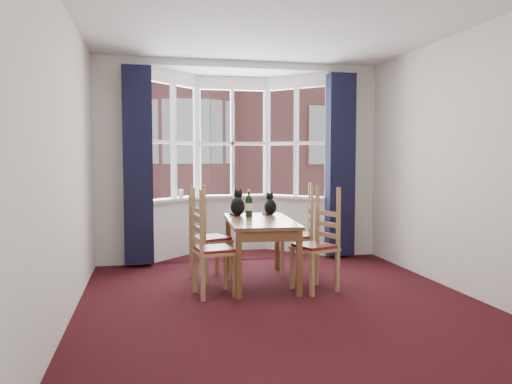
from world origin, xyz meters
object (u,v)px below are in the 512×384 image
object	(u,v)px
chair_left_far	(204,240)
cat_right	(270,206)
chair_right_near	(321,247)
chair_left_near	(206,252)
wine_bottle	(249,205)
chair_right_far	(303,237)
candle_tall	(181,194)
dining_table	(260,227)
cat_left	(238,205)

from	to	relation	value
chair_left_far	cat_right	xyz separation A→B (m)	(0.85, 0.18, 0.38)
chair_left_far	chair_right_near	bearing A→B (deg)	-30.91
cat_right	chair_left_near	bearing A→B (deg)	-135.78
wine_bottle	chair_right_far	bearing A→B (deg)	-0.59
candle_tall	chair_left_far	bearing A→B (deg)	-82.80
dining_table	chair_right_far	distance (m)	0.69
wine_bottle	candle_tall	xyz separation A→B (m)	(-0.72, 1.43, 0.05)
chair_left_far	chair_right_far	bearing A→B (deg)	-0.71
chair_right_near	chair_right_far	xyz separation A→B (m)	(0.02, 0.71, 0.00)
candle_tall	chair_left_near	bearing A→B (deg)	-86.89
cat_right	candle_tall	bearing A→B (deg)	129.63
chair_left_far	wine_bottle	distance (m)	0.68
chair_left_far	candle_tall	bearing A→B (deg)	97.20
cat_left	wine_bottle	bearing A→B (deg)	-61.02
chair_right_near	candle_tall	bearing A→B (deg)	122.89
chair_left_far	chair_right_far	distance (m)	1.23
chair_left_far	cat_left	xyz separation A→B (m)	(0.44, 0.18, 0.40)
dining_table	chair_left_far	distance (m)	0.70
dining_table	chair_left_far	world-z (taller)	chair_left_far
chair_right_far	wine_bottle	distance (m)	0.80
chair_left_near	chair_right_near	world-z (taller)	same
chair_left_far	cat_left	world-z (taller)	cat_left
cat_right	wine_bottle	world-z (taller)	wine_bottle
chair_right_far	candle_tall	bearing A→B (deg)	134.45
cat_left	candle_tall	world-z (taller)	cat_left
wine_bottle	candle_tall	bearing A→B (deg)	116.75
chair_right_far	cat_right	xyz separation A→B (m)	(-0.38, 0.19, 0.38)
candle_tall	chair_right_far	bearing A→B (deg)	-45.55
chair_right_near	chair_right_far	bearing A→B (deg)	88.15
cat_right	candle_tall	distance (m)	1.62
dining_table	chair_left_far	xyz separation A→B (m)	(-0.62, 0.28, -0.17)
chair_right_near	cat_left	distance (m)	1.25
cat_left	cat_right	size ratio (longest dim) A/B	1.16
dining_table	candle_tall	distance (m)	1.90
chair_right_near	wine_bottle	bearing A→B (deg)	132.99
dining_table	chair_right_near	xyz separation A→B (m)	(0.59, -0.45, -0.17)
dining_table	wine_bottle	xyz separation A→B (m)	(-0.08, 0.27, 0.24)
chair_left_far	candle_tall	size ratio (longest dim) A/B	7.57
chair_right_far	wine_bottle	xyz separation A→B (m)	(-0.69, 0.01, 0.41)
chair_left_near	wine_bottle	xyz separation A→B (m)	(0.61, 0.71, 0.41)
chair_right_far	dining_table	bearing A→B (deg)	-156.84
cat_left	wine_bottle	xyz separation A→B (m)	(0.10, -0.19, 0.02)
wine_bottle	candle_tall	world-z (taller)	wine_bottle
chair_left_near	chair_right_near	distance (m)	1.27
chair_left_near	cat_right	world-z (taller)	cat_right
dining_table	candle_tall	bearing A→B (deg)	115.22
chair_right_near	wine_bottle	xyz separation A→B (m)	(-0.67, 0.71, 0.41)
chair_right_near	dining_table	bearing A→B (deg)	142.75
chair_left_far	wine_bottle	bearing A→B (deg)	-0.88
chair_right_near	cat_right	bearing A→B (deg)	111.56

